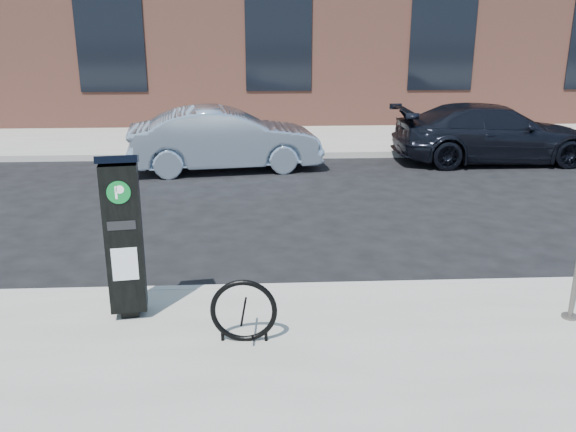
{
  "coord_description": "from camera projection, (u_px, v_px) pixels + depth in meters",
  "views": [
    {
      "loc": [
        -0.7,
        -7.04,
        3.34
      ],
      "look_at": [
        -0.31,
        0.5,
        0.9
      ],
      "focal_mm": 38.0,
      "sensor_mm": 36.0,
      "label": 1
    }
  ],
  "objects": [
    {
      "name": "curb_near",
      "position": [
        314.0,
        290.0,
        7.71
      ],
      "size": [
        60.0,
        0.12,
        0.16
      ],
      "primitive_type": "cube",
      "color": "#9E9B93",
      "rests_on": "ground"
    },
    {
      "name": "bike_rack",
      "position": [
        244.0,
        311.0,
        6.25
      ],
      "size": [
        0.7,
        0.1,
        0.69
      ],
      "rotation": [
        0.0,
        0.0,
        -0.06
      ],
      "color": "black",
      "rests_on": "sidewalk_near"
    },
    {
      "name": "car_silver",
      "position": [
        225.0,
        139.0,
        14.03
      ],
      "size": [
        4.53,
        2.11,
        1.44
      ],
      "primitive_type": "imported",
      "rotation": [
        0.0,
        0.0,
        1.71
      ],
      "color": "#96A9BF",
      "rests_on": "ground"
    },
    {
      "name": "ground",
      "position": [
        314.0,
        295.0,
        7.75
      ],
      "size": [
        120.0,
        120.0,
        0.0
      ],
      "primitive_type": "plane",
      "color": "black",
      "rests_on": "ground"
    },
    {
      "name": "car_dark",
      "position": [
        493.0,
        133.0,
        14.82
      ],
      "size": [
        4.87,
        2.03,
        1.41
      ],
      "primitive_type": "imported",
      "rotation": [
        0.0,
        0.0,
        1.58
      ],
      "color": "black",
      "rests_on": "ground"
    },
    {
      "name": "parking_kiosk",
      "position": [
        124.0,
        235.0,
        6.62
      ],
      "size": [
        0.48,
        0.44,
        1.88
      ],
      "rotation": [
        0.0,
        0.0,
        0.14
      ],
      "color": "black",
      "rests_on": "sidewalk_near"
    },
    {
      "name": "sidewalk_far",
      "position": [
        277.0,
        119.0,
        21.04
      ],
      "size": [
        60.0,
        12.0,
        0.15
      ],
      "primitive_type": "cube",
      "color": "gray",
      "rests_on": "ground"
    },
    {
      "name": "curb_far",
      "position": [
        285.0,
        156.0,
        15.35
      ],
      "size": [
        60.0,
        0.12,
        0.16
      ],
      "primitive_type": "cube",
      "color": "#9E9B93",
      "rests_on": "ground"
    }
  ]
}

